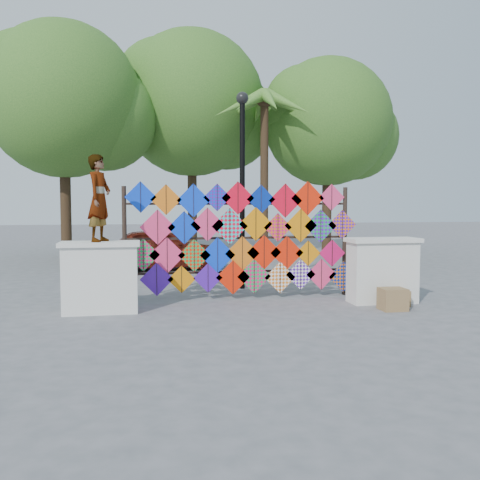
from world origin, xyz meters
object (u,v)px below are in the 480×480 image
Objects in this scene: lamppost at (242,171)px; kite_rack at (243,240)px; vendor_woman at (99,198)px; sedan at (162,249)px.

kite_rack is at bearing -99.61° from lamppost.
vendor_woman is 6.35m from sedan.
vendor_woman is (-2.78, -0.92, 0.84)m from kite_rack.
sedan is 4.68m from lamppost.
sedan is at bearing 10.64° from vendor_woman.
kite_rack is 3.05m from vendor_woman.
lamppost is (3.00, 2.20, 0.64)m from vendor_woman.
kite_rack is 3.16× the size of vendor_woman.
sedan is 0.81× the size of lamppost.
vendor_woman is 0.43× the size of sedan.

